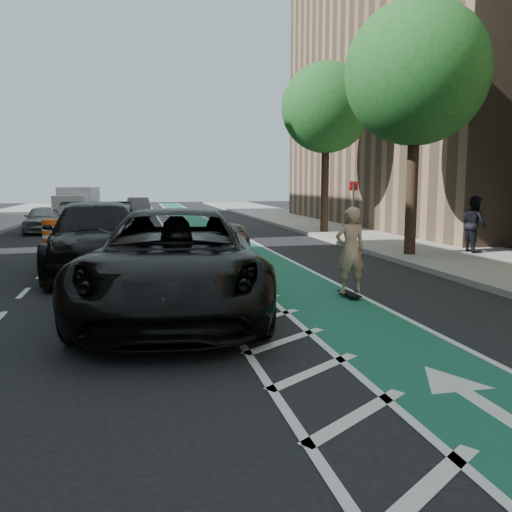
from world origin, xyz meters
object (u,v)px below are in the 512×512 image
object	(u,v)px
skateboarder	(350,250)
suv_near	(175,261)
barrel_a	(85,250)
suv_far	(97,238)

from	to	relation	value
skateboarder	suv_near	size ratio (longest dim) A/B	0.26
suv_near	barrel_a	world-z (taller)	suv_near
skateboarder	suv_near	bearing A→B (deg)	3.55
suv_near	suv_far	world-z (taller)	suv_near
suv_near	barrel_a	bearing A→B (deg)	116.15
barrel_a	suv_near	bearing A→B (deg)	-70.92
skateboarder	suv_near	world-z (taller)	suv_near
suv_near	barrel_a	size ratio (longest dim) A/B	7.12
skateboarder	barrel_a	world-z (taller)	skateboarder
suv_far	barrel_a	world-z (taller)	suv_far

